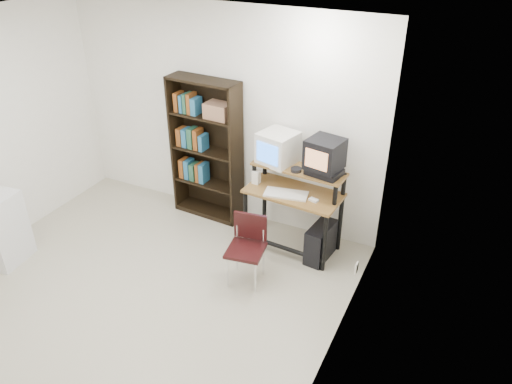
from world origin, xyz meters
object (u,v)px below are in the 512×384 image
at_px(crt_tv, 325,154).
at_px(pc_tower, 321,242).
at_px(computer_desk, 294,196).
at_px(crt_monitor, 278,148).
at_px(school_chair, 247,243).
at_px(bookshelf, 207,148).

bearing_deg(crt_tv, pc_tower, -52.68).
height_order(computer_desk, crt_monitor, crt_monitor).
bearing_deg(school_chair, crt_tv, 49.58).
bearing_deg(school_chair, computer_desk, 65.24).
relative_size(crt_monitor, crt_tv, 1.12).
bearing_deg(crt_tv, school_chair, -110.44).
height_order(crt_monitor, school_chair, crt_monitor).
relative_size(computer_desk, bookshelf, 0.61).
height_order(computer_desk, crt_tv, crt_tv).
xyz_separation_m(computer_desk, pc_tower, (0.37, -0.08, -0.46)).
bearing_deg(crt_tv, computer_desk, -154.13).
bearing_deg(bookshelf, crt_monitor, -2.36).
xyz_separation_m(computer_desk, crt_tv, (0.29, 0.08, 0.54)).
height_order(pc_tower, bookshelf, bookshelf).
bearing_deg(pc_tower, bookshelf, 175.51).
bearing_deg(school_chair, crt_monitor, 84.88).
bearing_deg(computer_desk, crt_monitor, 157.20).
bearing_deg(computer_desk, pc_tower, -8.03).
bearing_deg(bookshelf, pc_tower, -7.53).
distance_m(computer_desk, crt_monitor, 0.56).
relative_size(computer_desk, crt_monitor, 2.40).
height_order(crt_tv, bookshelf, bookshelf).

